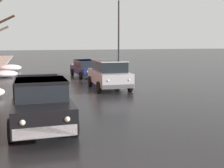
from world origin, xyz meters
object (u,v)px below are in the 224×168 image
at_px(sedan_darkblue_parked_kerbside_mid, 86,68).
at_px(street_lamp_post, 119,34).
at_px(suv_silver_parked_kerbside_close, 109,73).
at_px(pickup_truck_black_approaching_near_lane, 41,102).

bearing_deg(sedan_darkblue_parked_kerbside_mid, street_lamp_post, -28.89).
relative_size(suv_silver_parked_kerbside_close, street_lamp_post, 0.70).
height_order(suv_silver_parked_kerbside_close, street_lamp_post, street_lamp_post).
xyz_separation_m(suv_silver_parked_kerbside_close, sedan_darkblue_parked_kerbside_mid, (-0.14, 6.45, -0.23)).
bearing_deg(sedan_darkblue_parked_kerbside_mid, pickup_truck_black_approaching_near_lane, -108.06).
bearing_deg(pickup_truck_black_approaching_near_lane, suv_silver_parked_kerbside_close, 57.35).
distance_m(suv_silver_parked_kerbside_close, sedan_darkblue_parked_kerbside_mid, 6.46).
height_order(pickup_truck_black_approaching_near_lane, street_lamp_post, street_lamp_post).
bearing_deg(suv_silver_parked_kerbside_close, pickup_truck_black_approaching_near_lane, -122.65).
distance_m(pickup_truck_black_approaching_near_lane, street_lamp_post, 14.29).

